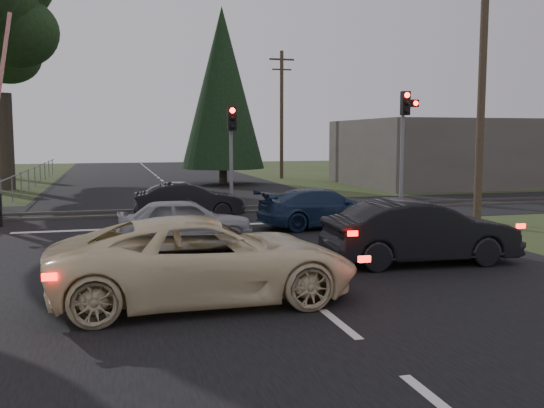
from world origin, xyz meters
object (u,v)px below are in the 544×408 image
object	(u,v)px
utility_pole_near	(482,84)
blue_sedan	(323,208)
utility_pole_far	(219,121)
cream_coupe	(205,260)
silver_car	(185,221)
dark_car_far	(189,201)
dark_hatchback	(421,232)
utility_pole_mid	(282,112)
traffic_signal_center	(232,141)
traffic_signal_right	(405,128)

from	to	relation	value
utility_pole_near	blue_sedan	bearing A→B (deg)	170.68
utility_pole_far	cream_coupe	bearing A→B (deg)	-100.46
cream_coupe	blue_sedan	xyz separation A→B (m)	(5.15, 7.95, -0.13)
utility_pole_far	silver_car	bearing A→B (deg)	-101.27
blue_sedan	dark_car_far	size ratio (longest dim) A/B	1.11
utility_pole_near	dark_hatchback	size ratio (longest dim) A/B	1.98
utility_pole_mid	dark_hatchback	size ratio (longest dim) A/B	1.98
cream_coupe	dark_car_far	distance (m)	11.41
traffic_signal_center	dark_car_far	size ratio (longest dim) A/B	1.04
blue_sedan	utility_pole_mid	bearing A→B (deg)	-17.84
dark_hatchback	traffic_signal_right	bearing A→B (deg)	-22.37
utility_pole_near	cream_coupe	size ratio (longest dim) A/B	1.63
traffic_signal_right	cream_coupe	bearing A→B (deg)	-131.65
utility_pole_far	blue_sedan	size ratio (longest dim) A/B	2.05
utility_pole_near	silver_car	bearing A→B (deg)	-174.14
cream_coupe	dark_hatchback	world-z (taller)	cream_coupe
traffic_signal_right	utility_pole_near	size ratio (longest dim) A/B	0.52
traffic_signal_right	silver_car	world-z (taller)	traffic_signal_right
traffic_signal_right	blue_sedan	bearing A→B (deg)	-148.35
utility_pole_near	cream_coupe	world-z (taller)	utility_pole_near
utility_pole_near	dark_car_far	world-z (taller)	utility_pole_near
traffic_signal_right	utility_pole_far	size ratio (longest dim) A/B	0.52
cream_coupe	silver_car	bearing A→B (deg)	-4.50
silver_car	cream_coupe	bearing A→B (deg)	177.26
traffic_signal_right	silver_car	size ratio (longest dim) A/B	1.25
utility_pole_near	blue_sedan	distance (m)	6.67
traffic_signal_right	dark_car_far	distance (m)	8.70
traffic_signal_right	dark_hatchback	bearing A→B (deg)	-114.94
cream_coupe	dark_hatchback	size ratio (longest dim) A/B	1.22
cream_coupe	blue_sedan	distance (m)	9.47
traffic_signal_center	dark_car_far	world-z (taller)	traffic_signal_center
traffic_signal_right	utility_pole_mid	distance (m)	20.60
traffic_signal_center	silver_car	world-z (taller)	traffic_signal_center
utility_pole_near	silver_car	distance (m)	10.82
traffic_signal_center	cream_coupe	size ratio (longest dim) A/B	0.74
traffic_signal_right	dark_car_far	size ratio (longest dim) A/B	1.19
utility_pole_mid	utility_pole_near	bearing A→B (deg)	-90.00
traffic_signal_center	silver_car	xyz separation A→B (m)	(-2.47, -5.70, -2.17)
utility_pole_far	cream_coupe	size ratio (longest dim) A/B	1.63
traffic_signal_center	utility_pole_mid	size ratio (longest dim) A/B	0.46
utility_pole_mid	utility_pole_far	xyz separation A→B (m)	(0.00, 25.00, 0.00)
cream_coupe	utility_pole_far	bearing A→B (deg)	-11.33
utility_pole_mid	cream_coupe	bearing A→B (deg)	-108.42
silver_car	utility_pole_near	bearing A→B (deg)	-83.26
traffic_signal_center	blue_sedan	distance (m)	4.96
cream_coupe	silver_car	world-z (taller)	cream_coupe
traffic_signal_center	utility_pole_far	world-z (taller)	utility_pole_far
traffic_signal_center	dark_car_far	bearing A→B (deg)	-165.93
utility_pole_far	silver_car	distance (m)	51.17
blue_sedan	silver_car	bearing A→B (deg)	106.33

